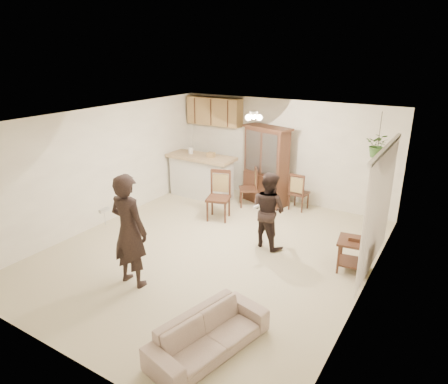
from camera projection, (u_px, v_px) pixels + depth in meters
The scene contains 23 objects.
floor at pixel (212, 251), 7.56m from camera, with size 6.50×6.50×0.00m, color beige.
ceiling at pixel (210, 119), 6.71m from camera, with size 5.50×6.50×0.02m, color white.
wall_back at pixel (284, 151), 9.74m from camera, with size 5.50×0.02×2.50m, color white.
wall_front at pixel (54, 269), 4.53m from camera, with size 5.50×0.02×2.50m, color white.
wall_left at pixel (103, 166), 8.49m from camera, with size 0.02×6.50×2.50m, color white.
wall_right at pixel (370, 221), 5.78m from camera, with size 0.02×6.50×2.50m, color white.
breakfast_bar at pixel (201, 178), 10.18m from camera, with size 1.60×0.55×1.00m, color silver.
bar_top at pixel (201, 157), 10.00m from camera, with size 1.75×0.70×0.08m, color tan.
upper_cabinets at pixel (215, 111), 10.25m from camera, with size 1.50×0.34×0.70m, color olive.
vertical_blinds at pixel (378, 210), 6.57m from camera, with size 0.06×2.30×2.10m, color silver, non-canonical shape.
ceiling_fixture at pixel (254, 116), 7.61m from camera, with size 0.36×0.36×0.20m, color beige, non-canonical shape.
hanging_plant at pixel (378, 145), 7.72m from camera, with size 0.43×0.37×0.48m, color #214F1F.
plant_cord at pixel (380, 128), 7.61m from camera, with size 0.01×0.01×0.65m, color black.
sofa at pixel (209, 326), 4.95m from camera, with size 1.87×0.73×0.73m, color beige.
adult at pixel (129, 232), 6.24m from camera, with size 0.66×0.43×1.80m, color black.
child at pixel (268, 213), 7.55m from camera, with size 0.66×0.51×1.35m, color black.
china_hutch at pixel (266, 166), 9.64m from camera, with size 1.29×0.78×1.90m.
side_table at pixel (352, 255), 6.81m from camera, with size 0.58×0.58×0.63m.
chair_bar at pixel (218, 206), 8.89m from camera, with size 0.61×0.61×1.10m.
chair_hutch_left at pixel (248, 195), 9.67m from camera, with size 0.58×0.58×0.95m.
chair_hutch_right at pixel (299, 199), 9.46m from camera, with size 0.42×0.42×0.91m.
controller_adult at pixel (104, 210), 5.71m from camera, with size 0.05×0.16×0.05m, color silver.
controller_child at pixel (256, 207), 7.25m from camera, with size 0.04×0.13×0.04m, color silver.
Camera 1 is at (3.72, -5.62, 3.60)m, focal length 32.00 mm.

